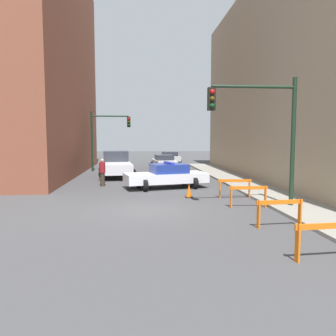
{
  "coord_description": "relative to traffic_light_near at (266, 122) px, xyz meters",
  "views": [
    {
      "loc": [
        -0.4,
        -13.06,
        2.88
      ],
      "look_at": [
        1.37,
        6.35,
        1.11
      ],
      "focal_mm": 35.0,
      "sensor_mm": 36.0,
      "label": 1
    }
  ],
  "objects": [
    {
      "name": "sidewalk_right",
      "position": [
        1.47,
        0.2,
        -3.47
      ],
      "size": [
        2.4,
        44.0,
        0.12
      ],
      "color": "gray",
      "rests_on": "ground_plane"
    },
    {
      "name": "barrier_corner",
      "position": [
        -0.47,
        2.52,
        -2.91
      ],
      "size": [
        1.6,
        0.28,
        0.9
      ],
      "rotation": [
        0.0,
        0.0,
        -0.08
      ],
      "color": "orange",
      "rests_on": "ground_plane"
    },
    {
      "name": "traffic_light_near",
      "position": [
        0.0,
        0.0,
        0.0
      ],
      "size": [
        3.64,
        0.35,
        5.2
      ],
      "color": "black",
      "rests_on": "sidewalk_right"
    },
    {
      "name": "police_car",
      "position": [
        -3.5,
        5.9,
        -2.81
      ],
      "size": [
        5.0,
        3.01,
        1.52
      ],
      "rotation": [
        0.0,
        0.0,
        1.8
      ],
      "color": "white",
      "rests_on": "ground_plane"
    },
    {
      "name": "ground_plane",
      "position": [
        -4.73,
        0.2,
        -3.53
      ],
      "size": [
        120.0,
        120.0,
        0.0
      ],
      "primitive_type": "plane",
      "color": "#424244"
    },
    {
      "name": "traffic_light_far",
      "position": [
        -8.03,
        16.19,
        -0.13
      ],
      "size": [
        3.44,
        0.35,
        5.2
      ],
      "color": "black",
      "rests_on": "ground_plane"
    },
    {
      "name": "traffic_cone",
      "position": [
        -2.68,
        2.75,
        -3.21
      ],
      "size": [
        0.36,
        0.36,
        0.66
      ],
      "color": "black",
      "rests_on": "ground_plane"
    },
    {
      "name": "parked_car_near",
      "position": [
        -2.69,
        18.16,
        -2.86
      ],
      "size": [
        2.56,
        4.46,
        1.31
      ],
      "rotation": [
        0.0,
        0.0,
        0.1
      ],
      "color": "silver",
      "rests_on": "ground_plane"
    },
    {
      "name": "barrier_mid",
      "position": [
        -0.59,
        -2.84,
        -2.91
      ],
      "size": [
        1.6,
        0.27,
        0.9
      ],
      "rotation": [
        0.0,
        0.0,
        0.08
      ],
      "color": "orange",
      "rests_on": "ground_plane"
    },
    {
      "name": "barrier_back",
      "position": [
        -0.57,
        0.24,
        -2.91
      ],
      "size": [
        1.6,
        0.26,
        0.9
      ],
      "rotation": [
        0.0,
        0.0,
        -0.07
      ],
      "color": "orange",
      "rests_on": "ground_plane"
    },
    {
      "name": "white_truck",
      "position": [
        -6.77,
        11.94,
        -2.62
      ],
      "size": [
        3.03,
        5.59,
        1.9
      ],
      "rotation": [
        0.0,
        0.0,
        0.11
      ],
      "color": "silver",
      "rests_on": "ground_plane"
    },
    {
      "name": "parked_car_mid",
      "position": [
        -1.48,
        25.05,
        -2.86
      ],
      "size": [
        2.55,
        4.46,
        1.31
      ],
      "rotation": [
        0.0,
        0.0,
        0.1
      ],
      "color": "silver",
      "rests_on": "ground_plane"
    },
    {
      "name": "pedestrian_crossing",
      "position": [
        -7.28,
        7.01,
        -2.67
      ],
      "size": [
        0.5,
        0.5,
        1.66
      ],
      "rotation": [
        0.0,
        0.0,
        0.96
      ],
      "color": "#382D23",
      "rests_on": "ground_plane"
    },
    {
      "name": "barrier_front",
      "position": [
        -0.74,
        -5.71,
        -2.91
      ],
      "size": [
        1.6,
        0.26,
        0.9
      ],
      "rotation": [
        0.0,
        0.0,
        0.07
      ],
      "color": "orange",
      "rests_on": "ground_plane"
    }
  ]
}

